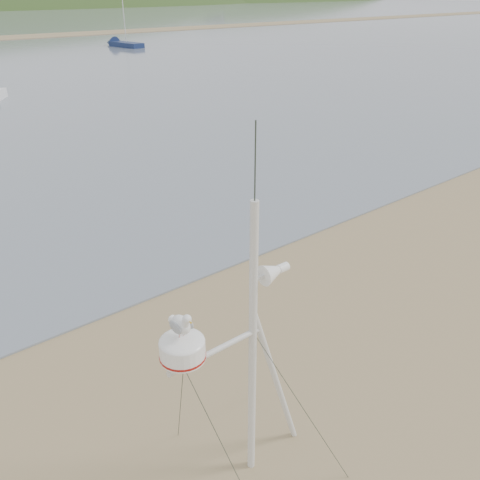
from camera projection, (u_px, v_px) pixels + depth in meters
mast_rig at (251, 406)px, 6.33m from camera, size 2.08×2.22×4.70m
sailboat_blue_far at (119, 44)px, 56.56m from camera, size 2.30×6.13×5.99m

